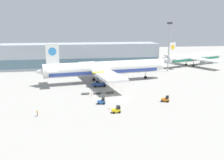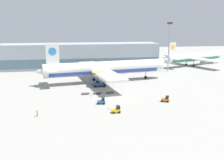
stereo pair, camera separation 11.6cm
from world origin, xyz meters
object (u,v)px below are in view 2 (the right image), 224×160
baggage_dolly_second (97,93)px  traffic_cone_far (91,95)px  light_mast (169,44)px  traffic_cone_near (109,108)px  scissor_lift_loader (99,81)px  baggage_tug_foreground (166,99)px  baggage_dolly_third (110,92)px  baggage_tug_mid (102,101)px  airplane_main (103,69)px  baggage_dolly_lead (85,93)px  baggage_tug_far (117,110)px  airplane_distant (194,57)px  ground_crew_near (37,112)px

baggage_dolly_second → traffic_cone_far: (-2.36, -2.45, -0.08)m
light_mast → traffic_cone_near: (-41.23, -56.24, -14.48)m
light_mast → scissor_lift_loader: size_ratio=4.37×
baggage_tug_foreground → baggage_dolly_second: (-20.55, 13.28, -0.49)m
baggage_dolly_second → baggage_dolly_third: 4.54m
baggage_tug_mid → baggage_dolly_second: (0.06, 12.06, -0.49)m
scissor_lift_loader → traffic_cone_far: size_ratio=9.20×
airplane_main → scissor_lift_loader: bearing=-119.2°
baggage_tug_foreground → baggage_dolly_lead: baggage_tug_foreground is taller
baggage_dolly_lead → traffic_cone_near: size_ratio=5.74×
light_mast → airplane_main: light_mast is taller
baggage_tug_mid → baggage_tug_far: (3.06, -8.72, 0.00)m
scissor_lift_loader → baggage_tug_foreground: size_ratio=2.10×
light_mast → baggage_dolly_second: (-42.60, -38.87, -14.41)m
traffic_cone_near → traffic_cone_far: (-3.73, 14.92, -0.00)m
traffic_cone_far → baggage_tug_foreground: bearing=-25.3°
light_mast → scissor_lift_loader: light_mast is taller
baggage_dolly_third → baggage_tug_foreground: bearing=-40.0°
light_mast → baggage_dolly_third: size_ratio=6.98×
airplane_distant → baggage_dolly_lead: size_ratio=12.90×
scissor_lift_loader → traffic_cone_near: (-0.49, -28.66, -1.90)m
baggage_tug_foreground → baggage_dolly_second: baggage_tug_foreground is taller
light_mast → airplane_main: (-37.84, -19.78, -8.96)m
baggage_dolly_second → baggage_tug_foreground: bearing=-33.0°
airplane_main → ground_crew_near: bearing=-129.9°
baggage_dolly_third → baggage_tug_far: bearing=-94.3°
ground_crew_near → baggage_dolly_second: bearing=117.1°
airplane_main → baggage_dolly_third: bearing=-99.5°
light_mast → traffic_cone_far: 62.76m
baggage_tug_far → baggage_tug_mid: bearing=105.5°
airplane_main → traffic_cone_far: bearing=-117.2°
airplane_distant → baggage_tug_mid: bearing=-156.5°
baggage_tug_foreground → baggage_tug_far: bearing=-128.4°
baggage_dolly_third → light_mast: bearing=45.4°
baggage_tug_mid → baggage_tug_far: bearing=-61.5°
scissor_lift_loader → traffic_cone_near: bearing=-99.9°
airplane_distant → ground_crew_near: 113.18m
airplane_main → baggage_tug_mid: size_ratio=21.89×
airplane_distant → traffic_cone_far: 89.52m
baggage_dolly_lead → baggage_dolly_third: size_ratio=1.00×
baggage_tug_far → baggage_dolly_second: baggage_tug_far is taller
airplane_distant → baggage_tug_foreground: 82.31m
baggage_dolly_second → traffic_cone_far: bearing=-134.0°
scissor_lift_loader → baggage_tug_mid: bearing=-103.6°
light_mast → baggage_dolly_lead: 62.46m
baggage_dolly_lead → baggage_dolly_third: 8.80m
scissor_lift_loader → traffic_cone_far: scissor_lift_loader is taller
ground_crew_near → traffic_cone_far: bearing=117.2°
airplane_main → ground_crew_near: airplane_main is taller
baggage_dolly_lead → traffic_cone_far: (1.89, -2.63, -0.08)m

